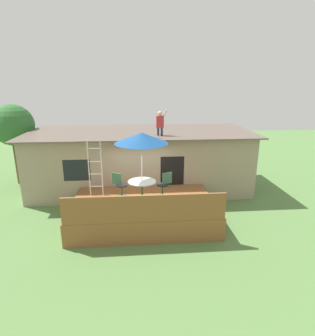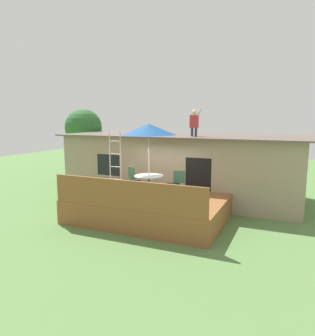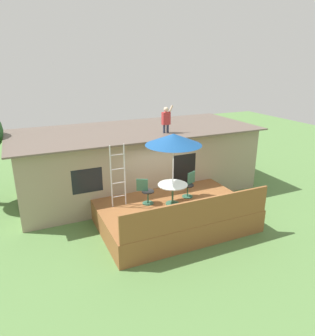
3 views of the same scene
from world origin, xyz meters
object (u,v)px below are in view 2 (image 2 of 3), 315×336
(patio_umbrella, at_px, (149,129))
(backyard_tree, at_px, (83,128))
(step_ladder, at_px, (115,160))
(patio_chair_left, at_px, (134,180))
(patio_chair_right, at_px, (175,184))
(person_figure, at_px, (194,121))
(patio_table, at_px, (149,180))

(patio_umbrella, distance_m, backyard_tree, 7.73)
(patio_umbrella, height_order, step_ladder, patio_umbrella)
(patio_umbrella, xyz_separation_m, patio_chair_left, (-0.83, 0.43, -1.89))
(patio_umbrella, relative_size, patio_chair_right, 2.76)
(step_ladder, bearing_deg, patio_chair_left, -13.97)
(patio_chair_right, distance_m, backyard_tree, 8.41)
(step_ladder, height_order, person_figure, person_figure)
(backyard_tree, bearing_deg, patio_chair_left, -38.29)
(patio_table, bearing_deg, patio_umbrella, -45.00)
(patio_table, xyz_separation_m, patio_chair_left, (-0.83, 0.43, -0.13))
(patio_table, distance_m, person_figure, 3.25)
(person_figure, bearing_deg, patio_chair_left, -131.45)
(patio_chair_right, xyz_separation_m, backyard_tree, (-7.03, 4.30, 1.70))
(step_ladder, height_order, backyard_tree, backyard_tree)
(patio_umbrella, distance_m, patio_chair_left, 2.11)
(patio_chair_left, xyz_separation_m, backyard_tree, (-5.34, 4.22, 1.70))
(step_ladder, distance_m, patio_chair_right, 2.71)
(patio_umbrella, xyz_separation_m, person_figure, (0.89, 2.38, 0.26))
(patio_table, xyz_separation_m, step_ladder, (-1.75, 0.66, 0.51))
(step_ladder, xyz_separation_m, patio_chair_left, (0.92, -0.23, -0.64))
(patio_table, relative_size, backyard_tree, 0.26)
(patio_table, height_order, backyard_tree, backyard_tree)
(patio_umbrella, bearing_deg, person_figure, 69.59)
(step_ladder, distance_m, person_figure, 3.49)
(patio_table, xyz_separation_m, patio_chair_right, (0.86, 0.35, -0.13))
(backyard_tree, bearing_deg, patio_table, -36.97)
(patio_table, bearing_deg, patio_chair_right, 22.38)
(person_figure, distance_m, patio_chair_right, 2.96)
(backyard_tree, bearing_deg, patio_chair_right, -31.42)
(patio_chair_right, bearing_deg, backyard_tree, -53.80)
(step_ladder, relative_size, backyard_tree, 0.55)
(patio_table, bearing_deg, person_figure, 69.59)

